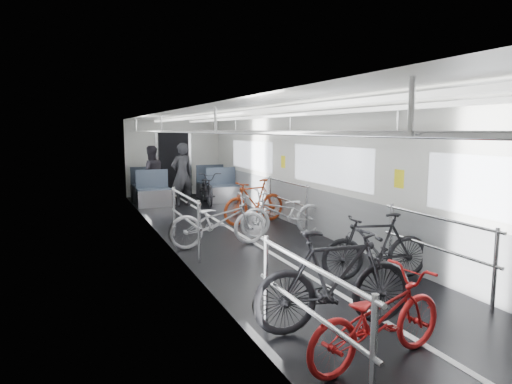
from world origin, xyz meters
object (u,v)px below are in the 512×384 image
(bike_right_far, at_px, (254,202))
(bike_right_mid, at_px, (283,213))
(bike_right_near, at_px, (376,246))
(person_standing, at_px, (182,175))
(person_seated, at_px, (151,174))
(bike_left_near, at_px, (377,318))
(bike_left_far, at_px, (218,221))
(bike_aisle, at_px, (207,188))
(bike_left_mid, at_px, (335,280))

(bike_right_far, bearing_deg, bike_right_mid, -12.69)
(bike_right_near, relative_size, person_standing, 0.90)
(bike_right_near, xyz_separation_m, person_seated, (-1.71, 8.13, 0.35))
(bike_left_near, xyz_separation_m, person_seated, (-0.29, 10.05, 0.40))
(person_standing, bearing_deg, bike_left_far, 70.48)
(bike_right_mid, xyz_separation_m, person_standing, (-0.98, 4.36, 0.40))
(bike_aisle, bearing_deg, person_seated, 154.28)
(bike_left_far, bearing_deg, bike_aisle, -11.77)
(bike_right_near, bearing_deg, bike_right_mid, -165.77)
(bike_left_far, height_order, bike_right_near, bike_right_near)
(bike_left_near, xyz_separation_m, person_standing, (0.40, 9.11, 0.45))
(bike_left_mid, relative_size, bike_right_near, 1.14)
(bike_right_near, xyz_separation_m, bike_right_far, (-0.10, 4.23, 0.02))
(bike_right_mid, height_order, bike_aisle, bike_right_mid)
(bike_left_far, relative_size, bike_right_near, 1.14)
(bike_aisle, distance_m, person_standing, 0.82)
(bike_right_near, distance_m, bike_right_mid, 2.85)
(bike_right_mid, bearing_deg, bike_right_near, 0.82)
(bike_left_far, bearing_deg, person_standing, -3.15)
(bike_left_far, distance_m, person_standing, 4.65)
(bike_aisle, xyz_separation_m, person_seated, (-1.40, 0.93, 0.35))
(bike_right_near, height_order, bike_right_far, bike_right_far)
(bike_left_mid, distance_m, person_standing, 8.38)
(bike_left_far, xyz_separation_m, person_seated, (-0.24, 5.55, 0.35))
(bike_aisle, relative_size, person_standing, 1.02)
(bike_left_far, relative_size, person_seated, 1.09)
(bike_right_mid, distance_m, person_seated, 5.56)
(bike_left_mid, height_order, bike_right_mid, bike_left_mid)
(person_standing, distance_m, person_seated, 1.16)
(bike_right_mid, height_order, person_seated, person_seated)
(bike_left_mid, bearing_deg, bike_aisle, -0.85)
(bike_right_far, height_order, person_seated, person_seated)
(bike_left_far, bearing_deg, bike_right_near, -148.07)
(bike_left_near, height_order, bike_right_far, bike_right_far)
(bike_right_mid, bearing_deg, person_seated, -162.72)
(bike_left_mid, distance_m, person_seated, 9.31)
(bike_right_far, bearing_deg, bike_right_near, -13.29)
(bike_right_mid, xyz_separation_m, bike_aisle, (-0.26, 4.36, -0.00))
(bike_right_far, distance_m, person_standing, 3.14)
(bike_left_near, relative_size, person_standing, 0.92)
(bike_left_far, bearing_deg, person_seated, 4.82)
(bike_right_near, height_order, person_standing, person_standing)
(bike_left_mid, distance_m, bike_right_mid, 4.24)
(bike_left_mid, distance_m, bike_aisle, 8.44)
(bike_right_mid, xyz_separation_m, bike_right_far, (-0.05, 1.39, 0.02))
(bike_right_near, xyz_separation_m, bike_aisle, (-0.31, 7.20, -0.01))
(bike_left_far, xyz_separation_m, bike_right_mid, (1.42, 0.26, 0.00))
(bike_left_near, height_order, bike_right_mid, bike_right_mid)
(bike_left_near, xyz_separation_m, bike_right_mid, (1.38, 4.76, 0.05))
(bike_left_far, xyz_separation_m, person_standing, (0.44, 4.61, 0.40))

